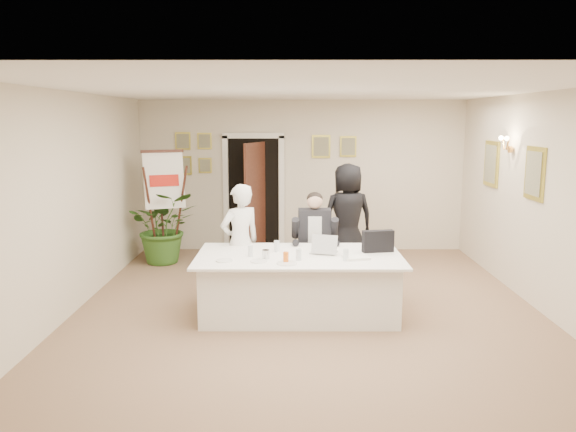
% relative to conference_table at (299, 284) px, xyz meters
% --- Properties ---
extents(floor, '(7.00, 7.00, 0.00)m').
position_rel_conference_table_xyz_m(floor, '(0.11, 0.10, -0.39)').
color(floor, brown).
rests_on(floor, ground).
extents(ceiling, '(6.00, 7.00, 0.02)m').
position_rel_conference_table_xyz_m(ceiling, '(0.11, 0.10, 2.41)').
color(ceiling, white).
rests_on(ceiling, wall_back).
extents(wall_back, '(6.00, 0.10, 2.80)m').
position_rel_conference_table_xyz_m(wall_back, '(0.11, 3.60, 1.01)').
color(wall_back, beige).
rests_on(wall_back, floor).
extents(wall_front, '(6.00, 0.10, 2.80)m').
position_rel_conference_table_xyz_m(wall_front, '(0.11, -3.40, 1.01)').
color(wall_front, beige).
rests_on(wall_front, floor).
extents(wall_left, '(0.10, 7.00, 2.80)m').
position_rel_conference_table_xyz_m(wall_left, '(-2.89, 0.10, 1.01)').
color(wall_left, beige).
rests_on(wall_left, floor).
extents(wall_right, '(0.10, 7.00, 2.80)m').
position_rel_conference_table_xyz_m(wall_right, '(3.11, 0.10, 1.01)').
color(wall_right, beige).
rests_on(wall_right, floor).
extents(doorway, '(1.14, 0.86, 2.20)m').
position_rel_conference_table_xyz_m(doorway, '(-0.77, 3.42, 0.65)').
color(doorway, black).
rests_on(doorway, floor).
extents(pictures_back_wall, '(3.40, 0.06, 0.80)m').
position_rel_conference_table_xyz_m(pictures_back_wall, '(-0.69, 3.57, 1.46)').
color(pictures_back_wall, gold).
rests_on(pictures_back_wall, wall_back).
extents(pictures_right_wall, '(0.06, 2.20, 0.80)m').
position_rel_conference_table_xyz_m(pictures_right_wall, '(3.08, 1.30, 1.36)').
color(pictures_right_wall, gold).
rests_on(pictures_right_wall, wall_right).
extents(wall_sconce, '(0.20, 0.30, 0.24)m').
position_rel_conference_table_xyz_m(wall_sconce, '(3.01, 1.30, 1.71)').
color(wall_sconce, gold).
rests_on(wall_sconce, wall_right).
extents(conference_table, '(2.56, 1.37, 0.78)m').
position_rel_conference_table_xyz_m(conference_table, '(0.00, 0.00, 0.00)').
color(conference_table, silver).
rests_on(conference_table, floor).
extents(seated_man, '(0.78, 0.81, 1.46)m').
position_rel_conference_table_xyz_m(seated_man, '(0.23, 0.90, 0.34)').
color(seated_man, black).
rests_on(seated_man, floor).
extents(flip_chart, '(0.69, 0.53, 1.91)m').
position_rel_conference_table_xyz_m(flip_chart, '(-2.25, 2.55, 0.49)').
color(flip_chart, black).
rests_on(flip_chart, floor).
extents(standing_man, '(0.70, 0.64, 1.60)m').
position_rel_conference_table_xyz_m(standing_man, '(-0.79, 0.60, 0.41)').
color(standing_man, white).
rests_on(standing_man, floor).
extents(standing_woman, '(0.97, 0.75, 1.76)m').
position_rel_conference_table_xyz_m(standing_woman, '(0.82, 2.10, 0.49)').
color(standing_woman, black).
rests_on(standing_woman, floor).
extents(potted_palm, '(1.30, 1.18, 1.25)m').
position_rel_conference_table_xyz_m(potted_palm, '(-2.26, 2.60, 0.23)').
color(potted_palm, '#2F5A1E').
rests_on(potted_palm, floor).
extents(laptop, '(0.41, 0.42, 0.28)m').
position_rel_conference_table_xyz_m(laptop, '(0.32, 0.11, 0.52)').
color(laptop, '#B7BABC').
rests_on(laptop, conference_table).
extents(laptop_bag, '(0.41, 0.18, 0.28)m').
position_rel_conference_table_xyz_m(laptop_bag, '(1.01, 0.16, 0.52)').
color(laptop_bag, black).
rests_on(laptop_bag, conference_table).
extents(paper_stack, '(0.35, 0.28, 0.03)m').
position_rel_conference_table_xyz_m(paper_stack, '(0.69, -0.20, 0.40)').
color(paper_stack, white).
rests_on(paper_stack, conference_table).
extents(plate_left, '(0.23, 0.23, 0.01)m').
position_rel_conference_table_xyz_m(plate_left, '(-0.90, -0.32, 0.39)').
color(plate_left, white).
rests_on(plate_left, conference_table).
extents(plate_mid, '(0.25, 0.25, 0.01)m').
position_rel_conference_table_xyz_m(plate_mid, '(-0.49, -0.34, 0.39)').
color(plate_mid, white).
rests_on(plate_mid, conference_table).
extents(plate_near, '(0.25, 0.25, 0.01)m').
position_rel_conference_table_xyz_m(plate_near, '(-0.15, -0.44, 0.39)').
color(plate_near, white).
rests_on(plate_near, conference_table).
extents(glass_a, '(0.07, 0.07, 0.14)m').
position_rel_conference_table_xyz_m(glass_a, '(-0.60, -0.09, 0.45)').
color(glass_a, silver).
rests_on(glass_a, conference_table).
extents(glass_b, '(0.08, 0.08, 0.14)m').
position_rel_conference_table_xyz_m(glass_b, '(-0.01, -0.28, 0.45)').
color(glass_b, silver).
rests_on(glass_b, conference_table).
extents(glass_c, '(0.08, 0.08, 0.14)m').
position_rel_conference_table_xyz_m(glass_c, '(0.56, -0.28, 0.45)').
color(glass_c, silver).
rests_on(glass_c, conference_table).
extents(glass_d, '(0.08, 0.08, 0.14)m').
position_rel_conference_table_xyz_m(glass_d, '(-0.28, 0.18, 0.45)').
color(glass_d, silver).
rests_on(glass_d, conference_table).
extents(oj_glass, '(0.08, 0.08, 0.13)m').
position_rel_conference_table_xyz_m(oj_glass, '(-0.16, -0.39, 0.45)').
color(oj_glass, orange).
rests_on(oj_glass, conference_table).
extents(steel_jug, '(0.11, 0.11, 0.11)m').
position_rel_conference_table_xyz_m(steel_jug, '(-0.41, -0.20, 0.44)').
color(steel_jug, silver).
rests_on(steel_jug, conference_table).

